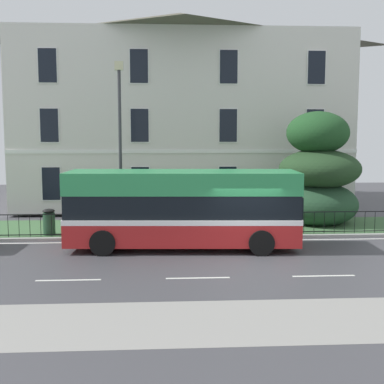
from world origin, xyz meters
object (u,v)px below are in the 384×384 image
(evergreen_tree, at_px, (318,175))
(single_decker_bus, at_px, (183,208))
(georgian_townhouse, at_px, (180,108))
(street_lamp_post, at_px, (120,137))
(litter_bin, at_px, (49,222))

(evergreen_tree, height_order, single_decker_bus, evergreen_tree)
(georgian_townhouse, relative_size, evergreen_tree, 3.45)
(evergreen_tree, relative_size, single_decker_bus, 0.62)
(georgian_townhouse, bearing_deg, street_lamp_post, -105.91)
(evergreen_tree, xyz_separation_m, street_lamp_post, (-9.41, -2.00, 1.88))
(street_lamp_post, distance_m, litter_bin, 4.78)
(street_lamp_post, relative_size, litter_bin, 6.55)
(single_decker_bus, bearing_deg, litter_bin, 160.31)
(georgian_townhouse, xyz_separation_m, street_lamp_post, (-3.00, -10.54, -1.75))
(single_decker_bus, bearing_deg, evergreen_tree, 38.00)
(street_lamp_post, bearing_deg, single_decker_bus, -46.09)
(georgian_townhouse, distance_m, evergreen_tree, 11.27)
(evergreen_tree, relative_size, street_lamp_post, 0.76)
(georgian_townhouse, relative_size, single_decker_bus, 2.14)
(street_lamp_post, bearing_deg, litter_bin, -174.58)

